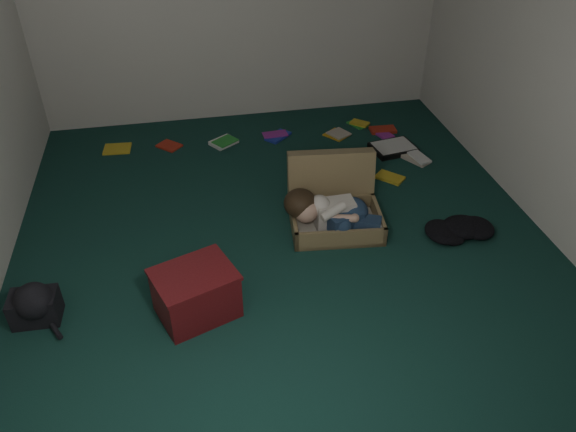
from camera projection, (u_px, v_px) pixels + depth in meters
name	position (u px, v px, depth m)	size (l,w,h in m)	color
floor	(284.00, 242.00, 4.26)	(4.50, 4.50, 0.00)	#133730
wall_front	(422.00, 360.00, 1.71)	(4.50, 4.50, 0.00)	white
wall_right	(572.00, 57.00, 3.81)	(4.50, 4.50, 0.00)	white
suitcase	(334.00, 203.00, 4.41)	(0.76, 0.74, 0.51)	olive
person	(331.00, 212.00, 4.24)	(0.74, 0.42, 0.31)	silver
maroon_bin	(196.00, 293.00, 3.56)	(0.60, 0.54, 0.34)	#5C1216
backpack	(35.00, 306.00, 3.55)	(0.37, 0.29, 0.22)	black
clothing_pile	(463.00, 234.00, 4.22)	(0.44, 0.36, 0.14)	black
paper_tray	(393.00, 148.00, 5.39)	(0.45, 0.36, 0.06)	black
book_scatter	(305.00, 143.00, 5.51)	(2.95, 1.28, 0.02)	gold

